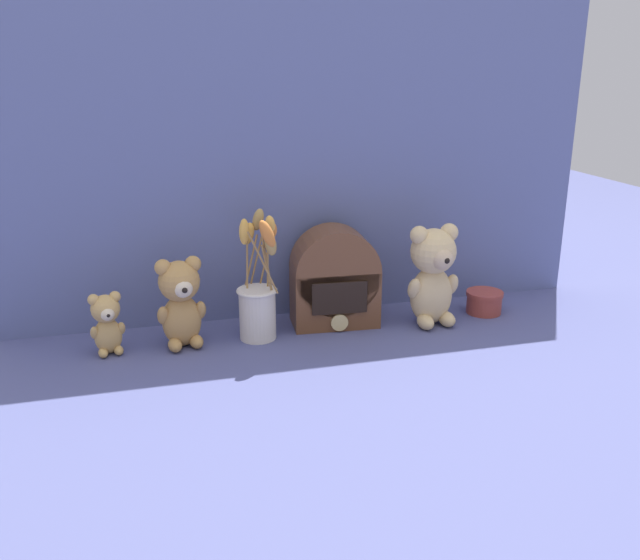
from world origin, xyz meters
The scene contains 8 objects.
ground_plane centered at (0.00, 0.00, 0.00)m, with size 4.00×4.00×0.00m, color #4C5184.
backdrop_wall centered at (0.00, 0.17, 0.39)m, with size 1.43×0.02×0.77m.
teddy_bear_large centered at (0.27, 0.01, 0.13)m, with size 0.13×0.12×0.24m.
teddy_bear_medium centered at (-0.31, 0.03, 0.10)m, with size 0.11×0.10×0.20m.
teddy_bear_small centered at (-0.47, 0.03, 0.07)m, with size 0.08×0.07×0.14m.
flower_vase centered at (-0.14, 0.03, 0.10)m, with size 0.11×0.16×0.30m.
vintage_radio centered at (0.05, 0.07, 0.11)m, with size 0.21×0.13×0.24m.
decorative_tin_tall centered at (0.43, 0.04, 0.03)m, with size 0.09×0.09×0.06m.
Camera 1 is at (-0.38, -1.38, 0.60)m, focal length 38.00 mm.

